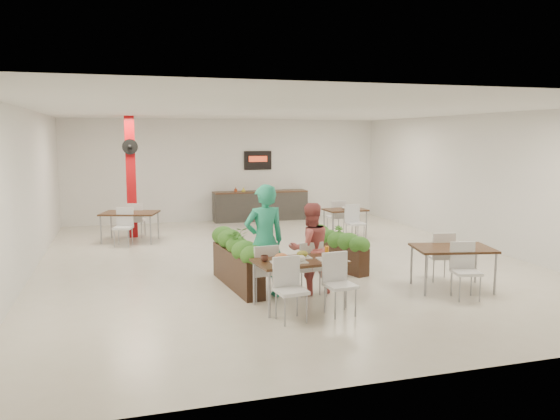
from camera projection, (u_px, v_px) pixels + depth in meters
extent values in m
plane|color=beige|center=(281.00, 260.00, 11.83)|extent=(12.00, 12.00, 0.00)
cube|color=white|center=(227.00, 170.00, 17.32)|extent=(10.00, 0.10, 3.20)
cube|color=white|center=(438.00, 235.00, 5.92)|extent=(10.00, 0.10, 3.20)
cube|color=white|center=(25.00, 194.00, 10.21)|extent=(0.10, 12.00, 3.20)
cube|color=white|center=(481.00, 181.00, 13.02)|extent=(0.10, 12.00, 3.20)
cube|color=white|center=(281.00, 111.00, 11.40)|extent=(10.00, 12.00, 0.04)
cube|color=#AC0B10|center=(131.00, 177.00, 14.39)|extent=(0.25, 0.25, 3.20)
cylinder|color=black|center=(130.00, 147.00, 14.11)|extent=(0.40, 0.06, 0.40)
sphere|color=black|center=(130.00, 147.00, 14.07)|extent=(0.12, 0.12, 0.12)
cube|color=#302C2A|center=(260.00, 206.00, 17.42)|extent=(3.00, 0.60, 0.90)
cube|color=#311D10|center=(260.00, 192.00, 17.36)|extent=(3.00, 0.62, 0.04)
cube|color=black|center=(258.00, 160.00, 17.52)|extent=(0.90, 0.04, 0.60)
cube|color=red|center=(258.00, 159.00, 17.49)|extent=(0.60, 0.02, 0.18)
imported|color=#A53D1B|center=(236.00, 189.00, 17.12)|extent=(0.09, 0.09, 0.19)
imported|color=yellow|center=(243.00, 189.00, 17.19)|extent=(0.13, 0.13, 0.17)
cube|color=#311D10|center=(300.00, 261.00, 8.53)|extent=(1.47, 0.93, 0.04)
cylinder|color=gray|center=(269.00, 295.00, 8.03)|extent=(0.04, 0.04, 0.71)
cylinder|color=gray|center=(346.00, 286.00, 8.50)|extent=(0.04, 0.04, 0.71)
cylinder|color=gray|center=(254.00, 283.00, 8.65)|extent=(0.04, 0.04, 0.71)
cylinder|color=gray|center=(326.00, 275.00, 9.13)|extent=(0.04, 0.04, 0.71)
cube|color=white|center=(263.00, 272.00, 8.97)|extent=(0.46, 0.46, 0.05)
cube|color=white|center=(267.00, 260.00, 8.76)|extent=(0.42, 0.08, 0.45)
cylinder|color=gray|center=(269.00, 282.00, 9.22)|extent=(0.02, 0.02, 0.43)
cylinder|color=gray|center=(250.00, 284.00, 9.09)|extent=(0.02, 0.02, 0.43)
cylinder|color=gray|center=(276.00, 288.00, 8.91)|extent=(0.02, 0.02, 0.43)
cylinder|color=gray|center=(256.00, 290.00, 8.78)|extent=(0.02, 0.02, 0.43)
cube|color=white|center=(307.00, 268.00, 9.27)|extent=(0.46, 0.46, 0.05)
cube|color=white|center=(312.00, 256.00, 9.06)|extent=(0.42, 0.08, 0.45)
cylinder|color=gray|center=(311.00, 278.00, 9.52)|extent=(0.02, 0.02, 0.43)
cylinder|color=gray|center=(293.00, 280.00, 9.39)|extent=(0.02, 0.02, 0.43)
cylinder|color=gray|center=(320.00, 283.00, 9.20)|extent=(0.02, 0.02, 0.43)
cylinder|color=gray|center=(302.00, 285.00, 9.08)|extent=(0.02, 0.02, 0.43)
cube|color=white|center=(291.00, 291.00, 7.87)|extent=(0.46, 0.46, 0.05)
cube|color=white|center=(286.00, 271.00, 8.01)|extent=(0.42, 0.08, 0.45)
cylinder|color=gray|center=(285.00, 312.00, 7.68)|extent=(0.02, 0.02, 0.43)
cylinder|color=gray|center=(307.00, 309.00, 7.80)|extent=(0.02, 0.02, 0.43)
cylinder|color=gray|center=(276.00, 305.00, 7.99)|extent=(0.02, 0.02, 0.43)
cylinder|color=gray|center=(297.00, 302.00, 8.12)|extent=(0.02, 0.02, 0.43)
cube|color=white|center=(340.00, 286.00, 8.16)|extent=(0.46, 0.46, 0.05)
cube|color=white|center=(335.00, 266.00, 8.30)|extent=(0.42, 0.08, 0.45)
cylinder|color=gray|center=(335.00, 305.00, 7.97)|extent=(0.02, 0.02, 0.43)
cylinder|color=gray|center=(356.00, 303.00, 8.10)|extent=(0.02, 0.02, 0.43)
cylinder|color=gray|center=(325.00, 299.00, 8.29)|extent=(0.02, 0.02, 0.43)
cylinder|color=gray|center=(345.00, 296.00, 8.41)|extent=(0.02, 0.02, 0.43)
cube|color=white|center=(281.00, 263.00, 8.30)|extent=(0.33, 0.33, 0.01)
ellipsoid|color=#A54629|center=(281.00, 258.00, 8.29)|extent=(0.22, 0.22, 0.13)
cube|color=white|center=(302.00, 257.00, 8.67)|extent=(0.28, 0.28, 0.01)
ellipsoid|color=orange|center=(302.00, 254.00, 8.66)|extent=(0.18, 0.18, 0.11)
cube|color=white|center=(326.00, 259.00, 8.56)|extent=(0.28, 0.28, 0.01)
ellipsoid|color=#491B0E|center=(326.00, 255.00, 8.56)|extent=(0.16, 0.16, 0.10)
cube|color=white|center=(301.00, 262.00, 8.34)|extent=(0.20, 0.20, 0.01)
ellipsoid|color=white|center=(302.00, 259.00, 8.33)|extent=(0.12, 0.12, 0.07)
cylinder|color=orange|center=(327.00, 251.00, 8.86)|extent=(0.07, 0.07, 0.15)
imported|color=#4F2B21|center=(265.00, 258.00, 8.41)|extent=(0.12, 0.12, 0.10)
imported|color=#27AB82|center=(264.00, 241.00, 9.00)|extent=(0.73, 0.52, 1.89)
imported|color=#D4605E|center=(310.00, 248.00, 9.25)|extent=(0.81, 0.66, 1.56)
cube|color=black|center=(237.00, 269.00, 9.69)|extent=(0.54, 1.99, 0.66)
ellipsoid|color=#1B5017|center=(253.00, 253.00, 8.87)|extent=(0.40, 0.40, 0.32)
ellipsoid|color=#1B5017|center=(245.00, 249.00, 9.25)|extent=(0.40, 0.40, 0.32)
ellipsoid|color=#1B5017|center=(237.00, 244.00, 9.63)|extent=(0.40, 0.40, 0.32)
ellipsoid|color=#1B5017|center=(230.00, 240.00, 10.02)|extent=(0.40, 0.40, 0.32)
ellipsoid|color=#1B5017|center=(223.00, 236.00, 10.40)|extent=(0.40, 0.40, 0.32)
imported|color=#1B5017|center=(237.00, 239.00, 9.62)|extent=(0.38, 0.33, 0.43)
cube|color=black|center=(338.00, 256.00, 11.03)|extent=(0.69, 1.62, 0.54)
ellipsoid|color=#1B5017|center=(360.00, 242.00, 10.43)|extent=(0.40, 0.40, 0.32)
ellipsoid|color=#1B5017|center=(349.00, 240.00, 10.71)|extent=(0.40, 0.40, 0.32)
ellipsoid|color=#1B5017|center=(338.00, 237.00, 10.98)|extent=(0.40, 0.40, 0.32)
ellipsoid|color=#1B5017|center=(329.00, 235.00, 11.26)|extent=(0.40, 0.40, 0.32)
ellipsoid|color=#1B5017|center=(319.00, 232.00, 11.53)|extent=(0.40, 0.40, 0.32)
imported|color=#1B5017|center=(338.00, 234.00, 10.97)|extent=(0.20, 0.20, 0.35)
cube|color=#311D10|center=(130.00, 213.00, 13.88)|extent=(1.58, 1.28, 0.04)
cylinder|color=gray|center=(101.00, 230.00, 13.55)|extent=(0.04, 0.04, 0.71)
cylinder|color=gray|center=(151.00, 230.00, 13.52)|extent=(0.04, 0.04, 0.71)
cylinder|color=gray|center=(111.00, 225.00, 14.33)|extent=(0.04, 0.04, 0.71)
cylinder|color=gray|center=(158.00, 225.00, 14.31)|extent=(0.04, 0.04, 0.71)
cube|color=white|center=(137.00, 220.00, 14.51)|extent=(0.53, 0.53, 0.05)
cube|color=white|center=(134.00, 212.00, 14.29)|extent=(0.41, 0.16, 0.45)
cylinder|color=gray|center=(145.00, 228.00, 14.71)|extent=(0.02, 0.02, 0.43)
cylinder|color=gray|center=(133.00, 228.00, 14.71)|extent=(0.02, 0.02, 0.43)
cylinder|color=gray|center=(142.00, 230.00, 14.37)|extent=(0.02, 0.02, 0.43)
cylinder|color=gray|center=(129.00, 230.00, 14.38)|extent=(0.02, 0.02, 0.43)
cube|color=white|center=(123.00, 228.00, 13.32)|extent=(0.53, 0.53, 0.05)
cube|color=white|center=(125.00, 217.00, 13.48)|extent=(0.41, 0.16, 0.45)
cylinder|color=gray|center=(114.00, 239.00, 13.19)|extent=(0.02, 0.02, 0.43)
cylinder|color=gray|center=(128.00, 239.00, 13.18)|extent=(0.02, 0.02, 0.43)
cylinder|color=gray|center=(119.00, 236.00, 13.52)|extent=(0.02, 0.02, 0.43)
cylinder|color=gray|center=(132.00, 236.00, 13.52)|extent=(0.02, 0.02, 0.43)
imported|color=white|center=(130.00, 211.00, 13.87)|extent=(0.22, 0.22, 0.05)
cube|color=#311D10|center=(345.00, 210.00, 14.49)|extent=(1.11, 0.76, 0.04)
cylinder|color=gray|center=(333.00, 226.00, 14.11)|extent=(0.04, 0.04, 0.71)
cylinder|color=gray|center=(366.00, 224.00, 14.41)|extent=(0.04, 0.04, 0.71)
cylinder|color=gray|center=(324.00, 223.00, 14.67)|extent=(0.04, 0.04, 0.71)
cylinder|color=gray|center=(356.00, 221.00, 14.97)|extent=(0.04, 0.04, 0.71)
cube|color=white|center=(336.00, 217.00, 15.09)|extent=(0.44, 0.44, 0.05)
cube|color=white|center=(339.00, 209.00, 14.88)|extent=(0.42, 0.06, 0.45)
cylinder|color=gray|center=(339.00, 224.00, 15.34)|extent=(0.02, 0.02, 0.43)
cylinder|color=gray|center=(327.00, 225.00, 15.23)|extent=(0.02, 0.02, 0.43)
cylinder|color=gray|center=(344.00, 226.00, 15.02)|extent=(0.02, 0.02, 0.43)
cylinder|color=gray|center=(332.00, 227.00, 14.91)|extent=(0.02, 0.02, 0.43)
cube|color=white|center=(355.00, 224.00, 13.97)|extent=(0.44, 0.44, 0.05)
cube|color=white|center=(352.00, 213.00, 14.11)|extent=(0.42, 0.06, 0.45)
cylinder|color=gray|center=(352.00, 234.00, 13.78)|extent=(0.02, 0.02, 0.43)
cylinder|color=gray|center=(364.00, 233.00, 13.89)|extent=(0.02, 0.02, 0.43)
cylinder|color=gray|center=(346.00, 232.00, 14.10)|extent=(0.02, 0.02, 0.43)
cylinder|color=gray|center=(358.00, 231.00, 14.21)|extent=(0.02, 0.02, 0.43)
imported|color=white|center=(345.00, 208.00, 14.48)|extent=(0.22, 0.22, 0.05)
cube|color=#311D10|center=(453.00, 248.00, 9.51)|extent=(1.48, 1.14, 0.04)
cylinder|color=gray|center=(426.00, 275.00, 9.14)|extent=(0.04, 0.04, 0.71)
cylinder|color=gray|center=(495.00, 274.00, 9.23)|extent=(0.04, 0.04, 0.71)
cylinder|color=gray|center=(411.00, 265.00, 9.89)|extent=(0.04, 0.04, 0.71)
cylinder|color=gray|center=(476.00, 264.00, 9.98)|extent=(0.04, 0.04, 0.71)
cube|color=white|center=(440.00, 256.00, 10.14)|extent=(0.50, 0.50, 0.05)
cube|color=white|center=(444.00, 245.00, 9.92)|extent=(0.42, 0.13, 0.45)
cylinder|color=gray|center=(445.00, 266.00, 10.35)|extent=(0.02, 0.02, 0.43)
cylinder|color=gray|center=(427.00, 267.00, 10.33)|extent=(0.02, 0.02, 0.43)
cylinder|color=gray|center=(452.00, 271.00, 10.02)|extent=(0.02, 0.02, 0.43)
cylinder|color=gray|center=(434.00, 271.00, 9.99)|extent=(0.02, 0.02, 0.43)
cube|color=white|center=(466.00, 272.00, 8.96)|extent=(0.50, 0.50, 0.05)
cube|color=white|center=(462.00, 255.00, 9.11)|extent=(0.42, 0.13, 0.45)
cylinder|color=gray|center=(460.00, 289.00, 8.81)|extent=(0.02, 0.02, 0.43)
cylinder|color=gray|center=(480.00, 289.00, 8.83)|extent=(0.02, 0.02, 0.43)
cylinder|color=gray|center=(452.00, 284.00, 9.14)|extent=(0.02, 0.02, 0.43)
cylinder|color=gray|center=(471.00, 283.00, 9.17)|extent=(0.02, 0.02, 0.43)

